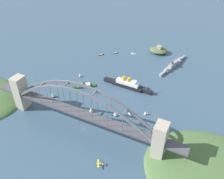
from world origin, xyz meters
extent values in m
plane|color=#385166|center=(0.00, 0.00, 0.00)|extent=(1400.00, 1400.00, 0.00)
cube|color=#ADA38E|center=(-95.43, 0.00, 23.77)|extent=(13.20, 16.37, 47.53)
cube|color=#ADA38E|center=(95.43, 0.00, 23.77)|extent=(13.20, 16.37, 47.53)
cube|color=#47474C|center=(0.00, 0.00, 24.07)|extent=(177.66, 13.11, 2.40)
cube|color=#47474C|center=(-114.03, 0.00, 24.07)|extent=(24.00, 13.11, 2.40)
cube|color=#47474C|center=(114.03, 0.00, 24.07)|extent=(24.00, 13.11, 2.40)
cube|color=slate|center=(-82.92, -5.90, 30.84)|extent=(20.32, 1.80, 16.10)
cube|color=slate|center=(-64.49, -5.90, 42.86)|extent=(20.01, 1.80, 13.30)
cube|color=slate|center=(-46.06, -5.90, 51.87)|extent=(19.63, 1.80, 10.48)
cube|color=slate|center=(-27.64, -5.90, 57.88)|extent=(19.19, 1.80, 7.62)
cube|color=slate|center=(-9.21, -5.90, 60.89)|extent=(18.69, 1.80, 4.69)
cube|color=slate|center=(9.21, -5.90, 60.89)|extent=(18.69, 1.80, 4.69)
cube|color=slate|center=(27.64, -5.90, 57.88)|extent=(19.19, 1.80, 7.62)
cube|color=slate|center=(46.06, -5.90, 51.87)|extent=(19.63, 1.80, 10.48)
cube|color=slate|center=(64.49, -5.90, 42.86)|extent=(20.01, 1.80, 13.30)
cube|color=slate|center=(82.92, -5.90, 30.84)|extent=(20.32, 1.80, 16.10)
cube|color=slate|center=(-82.92, 5.90, 30.84)|extent=(20.32, 1.80, 16.10)
cube|color=slate|center=(-64.49, 5.90, 42.86)|extent=(20.01, 1.80, 13.30)
cube|color=slate|center=(-46.06, 5.90, 51.87)|extent=(19.63, 1.80, 10.48)
cube|color=slate|center=(-27.64, 5.90, 57.88)|extent=(19.19, 1.80, 7.62)
cube|color=slate|center=(-9.21, 5.90, 60.89)|extent=(18.69, 1.80, 4.69)
cube|color=slate|center=(9.21, 5.90, 60.89)|extent=(18.69, 1.80, 4.69)
cube|color=slate|center=(27.64, 5.90, 57.88)|extent=(19.19, 1.80, 7.62)
cube|color=slate|center=(46.06, 5.90, 51.87)|extent=(19.63, 1.80, 10.48)
cube|color=slate|center=(64.49, 5.90, 42.86)|extent=(20.01, 1.80, 13.30)
cube|color=slate|center=(82.92, 5.90, 30.84)|extent=(20.32, 1.80, 16.10)
cube|color=slate|center=(-92.13, 0.00, 24.07)|extent=(1.40, 11.80, 1.40)
cube|color=slate|center=(-55.28, 0.00, 48.11)|extent=(1.40, 11.80, 1.40)
cube|color=slate|center=(-18.43, 0.00, 60.14)|extent=(1.40, 11.80, 1.40)
cube|color=slate|center=(18.43, 0.00, 60.14)|extent=(1.40, 11.80, 1.40)
cube|color=slate|center=(55.28, 0.00, 48.11)|extent=(1.40, 11.80, 1.40)
cube|color=slate|center=(92.13, 0.00, 24.07)|extent=(1.40, 11.80, 1.40)
cylinder|color=slate|center=(-73.70, -5.90, 31.44)|extent=(0.56, 0.56, 12.32)
cylinder|color=slate|center=(-73.70, 5.90, 31.44)|extent=(0.56, 0.56, 12.32)
cylinder|color=slate|center=(-55.28, -5.90, 36.69)|extent=(0.56, 0.56, 22.84)
cylinder|color=slate|center=(-55.28, 5.90, 36.69)|extent=(0.56, 0.56, 22.84)
cylinder|color=slate|center=(-36.85, -5.90, 40.45)|extent=(0.56, 0.56, 30.35)
cylinder|color=slate|center=(-36.85, 5.90, 40.45)|extent=(0.56, 0.56, 30.35)
cylinder|color=slate|center=(-18.43, -5.90, 42.70)|extent=(0.56, 0.56, 34.86)
cylinder|color=slate|center=(-18.43, 5.90, 42.70)|extent=(0.56, 0.56, 34.86)
cylinder|color=slate|center=(0.00, -5.90, 43.46)|extent=(0.56, 0.56, 36.36)
cylinder|color=slate|center=(0.00, 5.90, 43.46)|extent=(0.56, 0.56, 36.36)
cylinder|color=slate|center=(18.43, -5.90, 42.70)|extent=(0.56, 0.56, 34.86)
cylinder|color=slate|center=(18.43, 5.90, 42.70)|extent=(0.56, 0.56, 34.86)
cylinder|color=slate|center=(36.85, -5.90, 40.45)|extent=(0.56, 0.56, 30.35)
cylinder|color=slate|center=(36.85, 5.90, 40.45)|extent=(0.56, 0.56, 30.35)
cylinder|color=slate|center=(55.28, -5.90, 36.69)|extent=(0.56, 0.56, 22.84)
cylinder|color=slate|center=(55.28, 5.90, 36.69)|extent=(0.56, 0.56, 22.84)
cylinder|color=slate|center=(73.70, -5.90, 31.44)|extent=(0.56, 0.56, 12.32)
cylinder|color=slate|center=(73.70, 5.90, 31.44)|extent=(0.56, 0.56, 12.32)
ellipsoid|color=#476638|center=(160.63, 2.90, 0.00)|extent=(157.10, 123.48, 20.12)
cube|color=black|center=(13.38, 105.49, 2.84)|extent=(48.11, 11.28, 5.68)
cube|color=black|center=(45.28, 104.65, 2.84)|extent=(16.10, 5.93, 5.68)
cube|color=black|center=(-18.52, 106.33, 2.84)|extent=(16.12, 7.04, 5.68)
cube|color=white|center=(13.38, 105.49, 8.35)|extent=(36.11, 9.47, 5.35)
cube|color=white|center=(23.25, 105.23, 12.62)|extent=(8.09, 7.73, 3.20)
cylinder|color=gold|center=(15.18, 105.45, 14.30)|extent=(4.51, 4.51, 6.55)
cylinder|color=gold|center=(7.10, 105.66, 14.30)|extent=(4.51, 4.51, 6.55)
cylinder|color=tan|center=(43.29, 104.70, 10.68)|extent=(0.50, 0.50, 10.00)
cube|color=gray|center=(59.03, 198.64, 2.11)|extent=(19.59, 52.40, 4.23)
cube|color=gray|center=(67.04, 232.37, 2.11)|extent=(7.42, 17.68, 4.23)
cube|color=gray|center=(51.02, 164.91, 2.11)|extent=(8.10, 17.84, 4.23)
cube|color=gray|center=(59.03, 198.64, 5.75)|extent=(12.07, 26.74, 3.04)
cylinder|color=gray|center=(64.54, 221.83, 5.33)|extent=(5.45, 5.45, 2.20)
cylinder|color=gray|center=(53.52, 175.45, 5.33)|extent=(5.45, 5.45, 2.20)
cylinder|color=gray|center=(59.03, 198.64, 12.27)|extent=(0.60, 0.60, 10.00)
cylinder|color=#4C4C51|center=(57.83, 193.58, 9.47)|extent=(4.28, 4.28, 4.40)
cube|color=#23512D|center=(-46.87, 76.64, 1.05)|extent=(21.99, 19.28, 2.09)
cube|color=#23512D|center=(-58.24, 68.24, 1.05)|extent=(9.14, 8.87, 2.09)
cube|color=#23512D|center=(-35.50, 85.04, 1.05)|extent=(9.83, 9.81, 2.09)
cube|color=beige|center=(-46.87, 76.64, 3.36)|extent=(19.83, 17.23, 2.53)
cylinder|color=black|center=(-46.87, 76.64, 5.82)|extent=(3.32, 3.32, 2.40)
ellipsoid|color=#4C6038|center=(20.07, 236.29, 4.93)|extent=(33.82, 26.38, 9.86)
cube|color=#9E937F|center=(20.07, 236.29, 11.24)|extent=(8.00, 8.00, 6.71)
cylinder|color=gray|center=(24.57, 232.79, 11.58)|extent=(3.60, 3.60, 7.38)
cylinder|color=#B7B7B2|center=(45.58, -40.44, 0.45)|extent=(5.91, 4.15, 0.90)
cylinder|color=#B7B7B2|center=(43.70, -37.43, 0.45)|extent=(5.91, 4.15, 0.90)
cylinder|color=maroon|center=(45.58, -40.44, 1.57)|extent=(0.14, 0.14, 1.34)
cylinder|color=maroon|center=(43.70, -37.43, 1.57)|extent=(0.14, 0.14, 1.34)
ellipsoid|color=gold|center=(44.64, -38.93, 2.82)|extent=(7.64, 5.37, 1.17)
cylinder|color=maroon|center=(41.48, -40.90, 2.82)|extent=(1.27, 1.37, 1.11)
cube|color=gold|center=(43.77, -39.48, 3.32)|extent=(6.94, 9.73, 0.20)
cube|color=gold|center=(47.73, -37.01, 2.94)|extent=(3.02, 3.94, 0.12)
cube|color=maroon|center=(47.73, -37.01, 4.16)|extent=(1.00, 0.68, 1.50)
cube|color=silver|center=(60.50, 59.46, 0.41)|extent=(3.59, 3.96, 0.83)
cube|color=silver|center=(61.97, 61.40, 0.41)|extent=(1.36, 1.44, 0.83)
cube|color=silver|center=(59.04, 57.52, 0.41)|extent=(1.48, 1.54, 0.83)
cylinder|color=tan|center=(60.69, 59.70, 3.76)|extent=(0.16, 0.16, 5.87)
cone|color=white|center=(60.05, 58.85, 3.47)|extent=(4.69, 4.69, 4.70)
cube|color=#B2231E|center=(-6.50, 32.15, 0.38)|extent=(2.67, 5.56, 0.77)
cube|color=#B2231E|center=(-6.27, 35.76, 0.38)|extent=(1.16, 1.87, 0.77)
cube|color=#B2231E|center=(-6.73, 28.54, 0.38)|extent=(1.37, 1.88, 0.77)
cylinder|color=tan|center=(-6.47, 32.60, 5.04)|extent=(0.16, 0.16, 8.55)
cone|color=white|center=(-6.57, 31.02, 4.62)|extent=(5.28, 5.28, 6.84)
cube|color=#2D6B3D|center=(-51.77, 196.76, 0.53)|extent=(5.85, 6.01, 1.06)
cube|color=#2D6B3D|center=(-54.44, 193.89, 0.53)|extent=(2.35, 2.38, 1.06)
cube|color=#2D6B3D|center=(-49.10, 199.62, 0.53)|extent=(2.55, 2.56, 1.06)
cube|color=beige|center=(-51.27, 197.29, 1.76)|extent=(3.48, 3.52, 1.39)
cube|color=brown|center=(-72.19, 34.84, 0.54)|extent=(5.61, 5.40, 1.07)
cube|color=brown|center=(-69.51, 37.25, 0.54)|extent=(2.06, 2.01, 1.07)
cube|color=brown|center=(-74.86, 32.43, 0.54)|extent=(2.20, 2.17, 1.07)
cylinder|color=tan|center=(-71.85, 35.14, 4.85)|extent=(0.16, 0.16, 7.56)
cone|color=silver|center=(-73.02, 34.09, 4.47)|extent=(6.99, 6.99, 6.05)
cube|color=#B2231E|center=(-68.21, 97.38, 0.45)|extent=(4.16, 1.95, 0.90)
cube|color=#B2231E|center=(-70.89, 97.15, 0.45)|extent=(1.40, 0.84, 0.90)
cube|color=#B2231E|center=(-65.52, 97.60, 0.45)|extent=(1.42, 0.98, 0.90)
cylinder|color=tan|center=(-68.54, 97.35, 4.49)|extent=(0.16, 0.16, 7.20)
cone|color=white|center=(-67.37, 97.45, 4.14)|extent=(4.00, 4.00, 5.76)
cube|color=silver|center=(-20.74, 209.94, 0.56)|extent=(6.14, 2.80, 1.12)
cube|color=silver|center=(-16.85, 210.59, 0.56)|extent=(2.11, 1.33, 1.12)
cube|color=silver|center=(-24.64, 209.29, 0.56)|extent=(2.15, 1.53, 1.12)
cube|color=beige|center=(-21.47, 209.82, 1.79)|extent=(3.16, 1.95, 1.35)
cube|color=#B2231E|center=(-72.67, 179.00, 0.58)|extent=(5.53, 6.81, 1.16)
cube|color=#B2231E|center=(-75.19, 175.24, 0.58)|extent=(2.22, 2.53, 1.16)
cube|color=#B2231E|center=(-70.15, 182.76, 0.58)|extent=(2.42, 2.65, 1.16)
cube|color=beige|center=(-72.20, 179.71, 1.64)|extent=(3.29, 3.76, 0.95)
cube|color=#234C8C|center=(24.17, 39.36, 0.40)|extent=(6.93, 4.53, 0.81)
cube|color=#234C8C|center=(20.11, 37.91, 0.40)|extent=(2.41, 1.79, 0.81)
cube|color=#234C8C|center=(28.24, 40.81, 0.40)|extent=(2.48, 2.00, 0.81)
cylinder|color=tan|center=(23.67, 39.18, 6.40)|extent=(0.16, 0.16, 11.19)
cone|color=silver|center=(25.44, 39.81, 5.84)|extent=(7.58, 7.58, 8.95)
cube|color=silver|center=(41.00, 51.15, 0.45)|extent=(5.02, 5.09, 0.90)
cube|color=silver|center=(38.79, 53.45, 0.45)|extent=(1.87, 1.89, 0.90)
cube|color=silver|center=(43.21, 48.86, 0.45)|extent=(2.03, 2.04, 0.90)
cylinder|color=tan|center=(40.72, 51.44, 4.35)|extent=(0.16, 0.16, 6.89)
cone|color=silver|center=(41.69, 50.44, 4.00)|extent=(6.20, 6.20, 5.51)
camera|label=1|loc=(129.01, -176.50, 215.90)|focal=38.99mm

